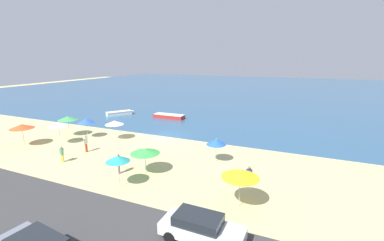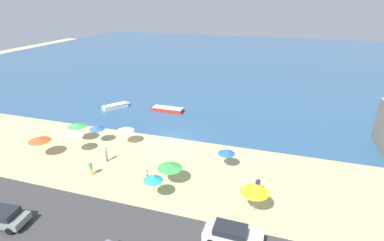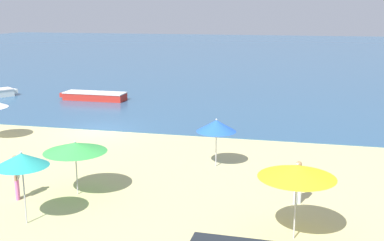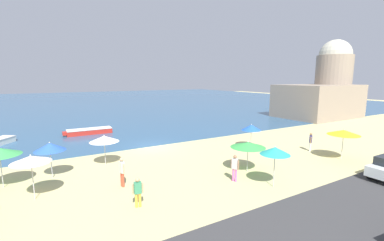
{
  "view_description": "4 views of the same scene",
  "coord_description": "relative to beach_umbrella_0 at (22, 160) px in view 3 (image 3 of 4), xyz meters",
  "views": [
    {
      "loc": [
        14.82,
        -26.52,
        9.42
      ],
      "look_at": [
        2.54,
        2.17,
        1.82
      ],
      "focal_mm": 24.0,
      "sensor_mm": 36.0,
      "label": 1
    },
    {
      "loc": [
        13.04,
        -33.0,
        17.28
      ],
      "look_at": [
        1.9,
        2.13,
        1.9
      ],
      "focal_mm": 28.0,
      "sensor_mm": 36.0,
      "label": 2
    },
    {
      "loc": [
        11.82,
        -25.92,
        7.1
      ],
      "look_at": [
        6.05,
        -1.42,
        1.26
      ],
      "focal_mm": 45.0,
      "sensor_mm": 36.0,
      "label": 3
    },
    {
      "loc": [
        -8.83,
        -22.72,
        6.51
      ],
      "look_at": [
        5.29,
        1.41,
        1.91
      ],
      "focal_mm": 24.0,
      "sensor_mm": 36.0,
      "label": 4
    }
  ],
  "objects": [
    {
      "name": "ground_plane",
      "position": [
        -2.89,
        12.49,
        -2.26
      ],
      "size": [
        160.0,
        160.0,
        0.0
      ],
      "primitive_type": "plane",
      "color": "#CABD80"
    },
    {
      "name": "sea",
      "position": [
        -2.89,
        67.49,
        -2.23
      ],
      "size": [
        150.0,
        110.0,
        0.05
      ],
      "primitive_type": "cube",
      "color": "#2E577D",
      "rests_on": "ground_plane"
    },
    {
      "name": "beach_umbrella_0",
      "position": [
        0.0,
        0.0,
        0.0
      ],
      "size": [
        1.78,
        1.78,
        2.56
      ],
      "color": "#B2B2B7",
      "rests_on": "ground_plane"
    },
    {
      "name": "beach_umbrella_5",
      "position": [
        8.86,
        0.94,
        -0.01
      ],
      "size": [
        2.42,
        2.42,
        2.52
      ],
      "color": "#B2B2B7",
      "rests_on": "ground_plane"
    },
    {
      "name": "beach_umbrella_7",
      "position": [
        5.15,
        7.47,
        -0.33
      ],
      "size": [
        1.82,
        1.82,
        2.26
      ],
      "color": "#B2B2B7",
      "rests_on": "ground_plane"
    },
    {
      "name": "beach_umbrella_8",
      "position": [
        0.48,
        2.84,
        -0.34
      ],
      "size": [
        2.45,
        2.45,
        2.17
      ],
      "color": "#B2B2B7",
      "rests_on": "ground_plane"
    },
    {
      "name": "bather_0",
      "position": [
        8.91,
        3.8,
        -1.32
      ],
      "size": [
        0.47,
        0.39,
        1.67
      ],
      "color": "white",
      "rests_on": "ground_plane"
    },
    {
      "name": "bather_2",
      "position": [
        -1.51,
        1.84,
        -1.28
      ],
      "size": [
        0.36,
        0.52,
        1.75
      ],
      "color": "pink",
      "rests_on": "ground_plane"
    },
    {
      "name": "skiff_nearshore",
      "position": [
        -7.27,
        21.4,
        -1.89
      ],
      "size": [
        5.35,
        1.6,
        0.63
      ],
      "color": "red",
      "rests_on": "sea"
    }
  ]
}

